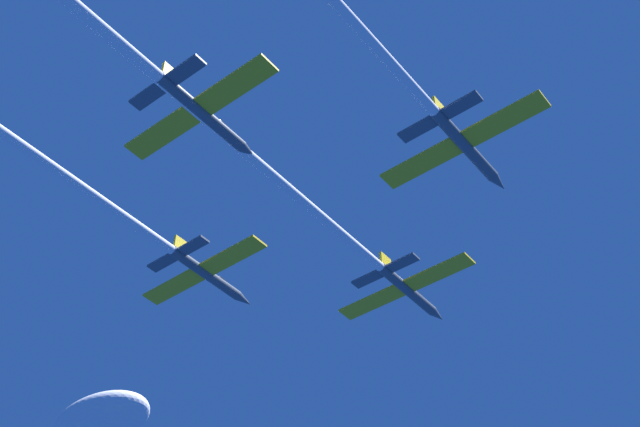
% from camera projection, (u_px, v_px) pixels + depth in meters
% --- Properties ---
extents(jet_lead, '(18.55, 70.24, 3.07)m').
position_uv_depth(jet_lead, '(294.00, 193.00, 90.89)').
color(jet_lead, '#4C5660').
extents(jet_left_wing, '(18.55, 72.65, 3.07)m').
position_uv_depth(jet_left_wing, '(54.00, 168.00, 89.12)').
color(jet_left_wing, '#4C5660').
extents(cloud_wispy, '(21.42, 11.78, 7.50)m').
position_uv_depth(cloud_wispy, '(101.00, 420.00, 147.88)').
color(cloud_wispy, white).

